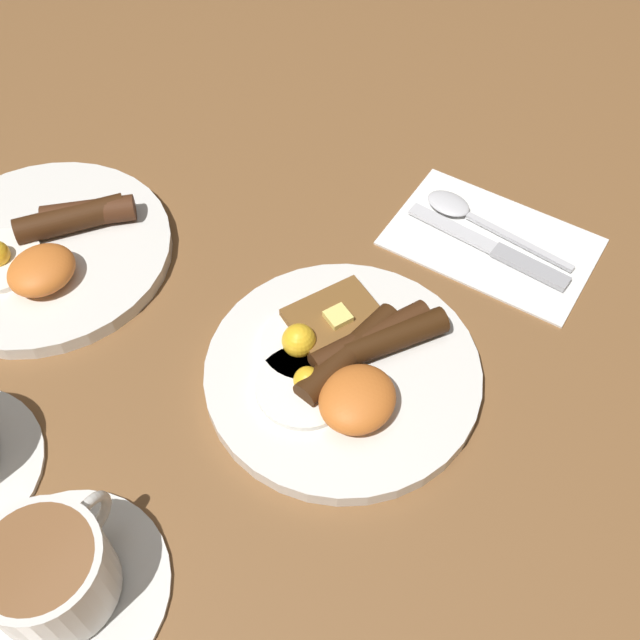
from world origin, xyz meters
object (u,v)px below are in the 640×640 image
breakfast_plate_far (47,250)px  breakfast_plate_near (344,367)px  spoon (463,212)px  teacup_near (54,577)px  knife (496,250)px

breakfast_plate_far → breakfast_plate_near: bearing=-79.0°
breakfast_plate_far → spoon: 0.42m
teacup_near → spoon: teacup_near is taller
breakfast_plate_near → spoon: size_ratio=1.44×
breakfast_plate_near → breakfast_plate_far: breakfast_plate_near is taller
knife → spoon: (0.03, 0.05, 0.00)m
knife → spoon: bearing=-26.4°
breakfast_plate_near → spoon: breakfast_plate_near is taller
knife → breakfast_plate_near: bearing=79.8°
teacup_near → breakfast_plate_near: bearing=-11.2°
breakfast_plate_far → spoon: size_ratio=1.49×
breakfast_plate_near → knife: breakfast_plate_near is taller
breakfast_plate_near → knife: 0.21m
breakfast_plate_near → breakfast_plate_far: size_ratio=0.97×
breakfast_plate_near → breakfast_plate_far: bearing=101.0°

